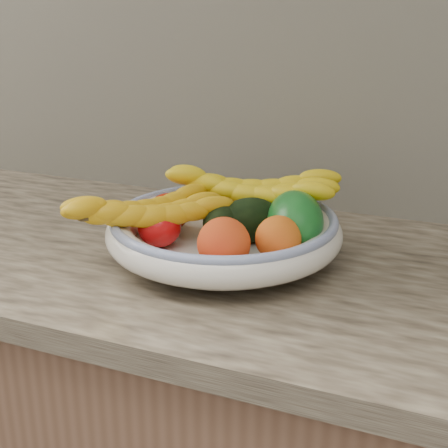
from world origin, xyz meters
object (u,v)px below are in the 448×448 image
at_px(fruit_bowl, 224,230).
at_px(green_mango, 295,221).
at_px(banana_bunch_back, 250,194).
at_px(banana_bunch_front, 147,216).

height_order(fruit_bowl, green_mango, green_mango).
distance_m(banana_bunch_back, banana_bunch_front, 0.20).
xyz_separation_m(green_mango, banana_bunch_front, (-0.22, -0.09, 0.01)).
height_order(fruit_bowl, banana_bunch_back, banana_bunch_back).
relative_size(fruit_bowl, banana_bunch_back, 1.20).
xyz_separation_m(fruit_bowl, green_mango, (0.12, 0.02, 0.03)).
xyz_separation_m(fruit_bowl, banana_bunch_front, (-0.11, -0.07, 0.03)).
bearing_deg(fruit_bowl, green_mango, 8.43).
bearing_deg(green_mango, fruit_bowl, 158.75).
xyz_separation_m(green_mango, banana_bunch_back, (-0.10, 0.07, 0.01)).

